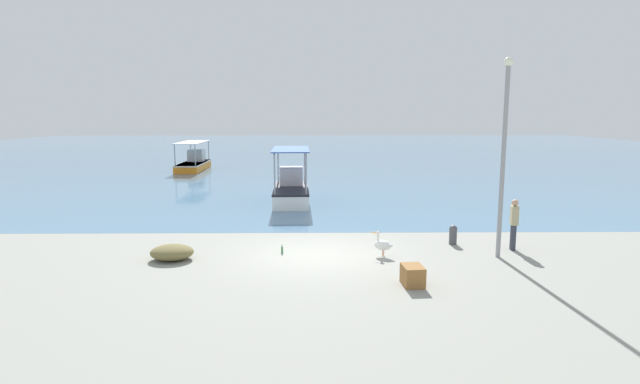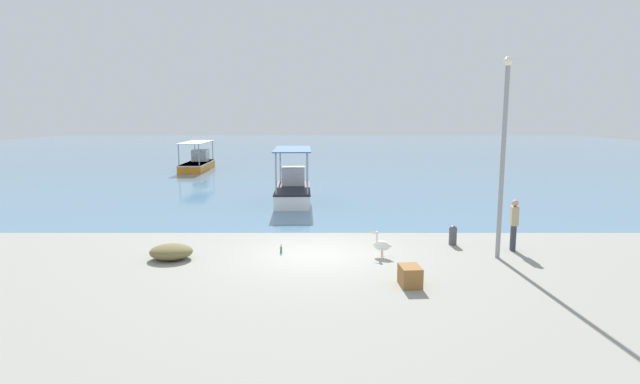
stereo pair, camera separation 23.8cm
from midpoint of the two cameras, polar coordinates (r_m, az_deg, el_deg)
ground at (r=16.03m, az=-0.29°, el=-7.19°), size 120.00×120.00×0.00m
harbor_water at (r=63.56m, az=-0.14°, el=4.84°), size 110.00×90.00×0.00m
fishing_boat_near_left at (r=41.71m, az=-13.73°, el=3.30°), size 1.96×5.86×2.27m
fishing_boat_far_right at (r=25.61m, az=-2.93°, el=0.35°), size 1.95×4.97×2.73m
pelican at (r=15.89m, az=7.35°, el=-6.01°), size 0.74×0.52×0.80m
lamp_post at (r=16.16m, az=20.53°, el=4.72°), size 0.28×0.28×6.12m
mooring_bollard at (r=17.79m, az=15.23°, el=-4.70°), size 0.28×0.28×0.67m
fisherman_standing at (r=17.57m, az=21.56°, el=-3.35°), size 0.30×0.44×1.69m
net_pile at (r=16.16m, az=-16.33°, el=-6.58°), size 1.32×1.12×0.46m
cargo_crate at (r=13.41m, az=10.67°, el=-9.40°), size 0.57×0.75×0.53m
glass_bottle at (r=16.27m, az=-4.14°, el=-6.58°), size 0.07×0.07×0.27m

